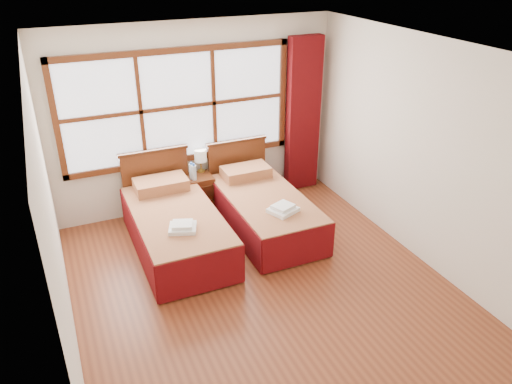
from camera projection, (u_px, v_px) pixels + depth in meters
name	position (u px, v px, depth m)	size (l,w,h in m)	color
floor	(263.00, 287.00, 5.59)	(4.50, 4.50, 0.00)	brown
ceiling	(265.00, 51.00, 4.42)	(4.50, 4.50, 0.00)	white
wall_back	(196.00, 118.00, 6.85)	(4.00, 4.00, 0.00)	silver
wall_left	(52.00, 224.00, 4.29)	(4.50, 4.50, 0.00)	silver
wall_right	(422.00, 153.00, 5.72)	(4.50, 4.50, 0.00)	silver
window	(178.00, 107.00, 6.64)	(3.16, 0.06, 1.56)	white
curtain	(303.00, 116.00, 7.36)	(0.50, 0.16, 2.30)	#5B090C
bed_left	(176.00, 226.00, 6.20)	(1.01, 2.03, 0.98)	#411E0D
bed_right	(263.00, 209.00, 6.64)	(0.97, 1.99, 0.94)	#411E0D
nightstand	(198.00, 194.00, 7.06)	(0.41, 0.41, 0.54)	#592A13
towels_left	(183.00, 227.00, 5.68)	(0.38, 0.36, 0.09)	white
towels_right	(283.00, 209.00, 6.10)	(0.40, 0.38, 0.10)	white
lamp	(200.00, 156.00, 6.99)	(0.17, 0.17, 0.33)	gold
bottle_near	(194.00, 172.00, 6.80)	(0.06, 0.06, 0.24)	#AEC9E0
bottle_far	(192.00, 171.00, 6.82)	(0.07, 0.07, 0.25)	#AEC9E0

